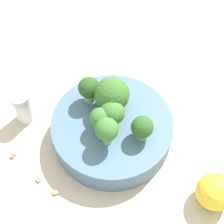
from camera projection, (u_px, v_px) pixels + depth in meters
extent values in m
plane|color=beige|center=(112.00, 137.00, 0.60)|extent=(3.00, 3.00, 0.00)
cylinder|color=slate|center=(112.00, 130.00, 0.58)|extent=(0.19, 0.19, 0.04)
cylinder|color=#84AD66|center=(107.00, 137.00, 0.53)|extent=(0.01, 0.01, 0.03)
sphere|color=#3D7533|center=(107.00, 129.00, 0.52)|extent=(0.03, 0.03, 0.03)
cylinder|color=#84AD66|center=(113.00, 119.00, 0.56)|extent=(0.02, 0.02, 0.02)
sphere|color=#3D7533|center=(114.00, 112.00, 0.54)|extent=(0.04, 0.04, 0.04)
cylinder|color=#8EB770|center=(112.00, 102.00, 0.57)|extent=(0.02, 0.02, 0.02)
sphere|color=#386B28|center=(112.00, 95.00, 0.55)|extent=(0.05, 0.05, 0.05)
cylinder|color=#84AD66|center=(101.00, 124.00, 0.55)|extent=(0.02, 0.02, 0.02)
sphere|color=#3D7533|center=(100.00, 118.00, 0.54)|extent=(0.03, 0.03, 0.03)
cylinder|color=#7A9E5B|center=(142.00, 133.00, 0.54)|extent=(0.02, 0.02, 0.02)
sphere|color=#2D5B23|center=(142.00, 127.00, 0.53)|extent=(0.03, 0.03, 0.03)
cylinder|color=#8EB770|center=(90.00, 95.00, 0.58)|extent=(0.02, 0.02, 0.03)
sphere|color=#28511E|center=(89.00, 88.00, 0.56)|extent=(0.03, 0.03, 0.03)
cylinder|color=silver|center=(24.00, 109.00, 0.60)|extent=(0.03, 0.03, 0.05)
cylinder|color=#B7B7BC|center=(20.00, 98.00, 0.58)|extent=(0.03, 0.03, 0.01)
sphere|color=yellow|center=(214.00, 193.00, 0.52)|extent=(0.05, 0.05, 0.05)
cube|color=tan|center=(56.00, 192.00, 0.54)|extent=(0.01, 0.01, 0.01)
cube|color=olive|center=(13.00, 155.00, 0.58)|extent=(0.01, 0.01, 0.01)
cube|color=#AD7F4C|center=(38.00, 180.00, 0.56)|extent=(0.01, 0.01, 0.01)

